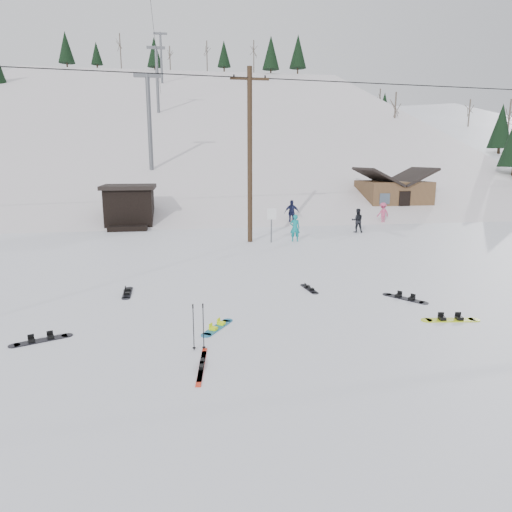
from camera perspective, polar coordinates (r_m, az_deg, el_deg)
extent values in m
plane|color=white|center=(11.23, -0.12, -11.16)|extent=(200.00, 200.00, 0.00)
cube|color=silver|center=(67.25, -7.66, -2.19)|extent=(60.00, 85.24, 65.97)
cube|color=white|center=(73.71, 23.47, -1.03)|extent=(45.66, 93.98, 54.59)
cylinder|color=#3A2819|center=(24.46, -0.78, 12.23)|extent=(0.26, 0.26, 9.00)
cube|color=#3A2819|center=(24.78, -0.80, 21.28)|extent=(2.00, 0.12, 0.12)
cylinder|color=black|center=(24.80, -0.81, 21.56)|extent=(0.08, 0.08, 0.12)
cylinder|color=#595B60|center=(24.52, 1.94, 3.78)|extent=(0.07, 0.07, 1.80)
cube|color=white|center=(24.39, 1.96, 5.28)|extent=(0.50, 0.04, 0.60)
cube|color=black|center=(31.53, -15.47, 5.84)|extent=(3.00, 3.00, 2.50)
cube|color=black|center=(31.42, -15.62, 8.33)|extent=(3.40, 3.40, 0.25)
cube|color=black|center=(29.89, -15.71, 3.38)|extent=(2.40, 1.20, 0.30)
cylinder|color=#595B60|center=(40.36, -13.16, 15.77)|extent=(0.36, 0.36, 8.00)
cube|color=#595B60|center=(40.80, -13.43, 21.09)|extent=(2.20, 0.30, 0.30)
cylinder|color=#595B60|center=(60.95, -12.24, 20.60)|extent=(0.36, 0.36, 8.00)
cube|color=#595B60|center=(61.65, -12.41, 24.09)|extent=(2.20, 0.30, 0.30)
cylinder|color=#595B60|center=(81.77, -11.76, 22.98)|extent=(0.36, 0.36, 8.00)
cube|color=#595B60|center=(82.59, -11.88, 25.57)|extent=(2.20, 0.30, 0.30)
cube|color=brown|center=(38.15, 16.69, 6.93)|extent=(5.00, 4.00, 2.70)
cube|color=black|center=(37.48, 14.97, 9.56)|extent=(2.69, 4.40, 1.43)
cube|color=black|center=(38.67, 18.67, 9.40)|extent=(2.69, 4.40, 1.43)
cube|color=black|center=(36.38, 18.05, 6.23)|extent=(0.90, 0.06, 1.90)
cube|color=#18709F|center=(12.37, -4.86, -8.90)|extent=(0.88, 1.15, 0.02)
cylinder|color=#18709F|center=(12.86, -3.56, -8.05)|extent=(0.27, 0.27, 0.02)
cylinder|color=#18709F|center=(11.89, -6.26, -9.82)|extent=(0.27, 0.27, 0.02)
cube|color=#E1FF0D|center=(12.53, -4.38, -8.37)|extent=(0.24, 0.23, 0.08)
cube|color=#E1FF0D|center=(12.18, -5.35, -9.00)|extent=(0.24, 0.23, 0.08)
cube|color=red|center=(10.20, -6.84, -13.69)|extent=(0.32, 1.69, 0.02)
cube|color=black|center=(10.18, -6.84, -13.46)|extent=(0.12, 0.31, 0.08)
cube|color=red|center=(10.35, -6.76, -13.28)|extent=(0.32, 1.69, 0.02)
cube|color=black|center=(10.33, -6.76, -13.04)|extent=(0.12, 0.31, 0.08)
cylinder|color=black|center=(10.89, -7.82, -8.90)|extent=(0.02, 0.02, 1.10)
cylinder|color=black|center=(11.08, -7.74, -11.30)|extent=(0.08, 0.08, 0.01)
cylinder|color=black|center=(10.71, -7.90, -6.23)|extent=(0.03, 0.03, 0.10)
cylinder|color=black|center=(10.90, -6.59, -8.86)|extent=(0.02, 0.02, 1.10)
cylinder|color=black|center=(11.09, -6.53, -11.26)|extent=(0.08, 0.08, 0.01)
cylinder|color=black|center=(10.72, -6.66, -6.19)|extent=(0.03, 0.03, 0.10)
cube|color=black|center=(12.68, -25.25, -9.52)|extent=(1.22, 0.74, 0.02)
cylinder|color=black|center=(12.76, -22.54, -9.15)|extent=(0.28, 0.28, 0.02)
cylinder|color=black|center=(12.64, -27.99, -9.87)|extent=(0.28, 0.28, 0.02)
cube|color=black|center=(12.69, -24.29, -9.17)|extent=(0.22, 0.24, 0.08)
cube|color=black|center=(12.65, -26.26, -9.43)|extent=(0.22, 0.24, 0.08)
cube|color=black|center=(15.95, -15.77, -4.48)|extent=(0.30, 1.21, 0.02)
cylinder|color=black|center=(16.52, -15.60, -3.90)|extent=(0.28, 0.28, 0.02)
cylinder|color=black|center=(15.37, -15.95, -5.11)|extent=(0.28, 0.28, 0.02)
cube|color=black|center=(16.14, -15.72, -4.09)|extent=(0.20, 0.15, 0.08)
cube|color=black|center=(15.72, -15.84, -4.53)|extent=(0.20, 0.15, 0.08)
cube|color=black|center=(15.53, 18.11, -5.08)|extent=(0.98, 1.21, 0.03)
cylinder|color=black|center=(15.26, 20.24, -5.52)|extent=(0.29, 0.29, 0.03)
cylinder|color=black|center=(15.81, 16.05, -4.64)|extent=(0.29, 0.29, 0.03)
cube|color=black|center=(15.41, 18.88, -5.04)|extent=(0.26, 0.25, 0.08)
cube|color=black|center=(15.61, 17.37, -4.72)|extent=(0.26, 0.25, 0.08)
cube|color=#D0E819|center=(13.97, 23.13, -7.37)|extent=(1.38, 0.49, 0.03)
cylinder|color=#D0E819|center=(14.26, 25.61, -7.20)|extent=(0.31, 0.31, 0.03)
cylinder|color=#D0E819|center=(13.71, 20.54, -7.53)|extent=(0.31, 0.31, 0.03)
cube|color=black|center=(14.06, 24.06, -7.08)|extent=(0.19, 0.24, 0.09)
cube|color=black|center=(13.85, 22.23, -7.20)|extent=(0.19, 0.24, 0.09)
cube|color=black|center=(15.94, 6.66, -4.11)|extent=(0.36, 1.07, 0.02)
cylinder|color=black|center=(16.41, 5.97, -3.63)|extent=(0.24, 0.24, 0.02)
cylinder|color=black|center=(15.48, 7.40, -4.62)|extent=(0.24, 0.24, 0.02)
cube|color=black|center=(16.10, 6.41, -3.78)|extent=(0.19, 0.15, 0.07)
cube|color=black|center=(15.76, 6.93, -4.14)|extent=(0.19, 0.15, 0.07)
imported|color=#0D8083|center=(24.95, 4.89, 3.51)|extent=(0.59, 0.44, 1.48)
imported|color=black|center=(28.61, 12.55, 4.35)|extent=(0.82, 0.70, 1.47)
imported|color=#CA4770|center=(33.00, 15.57, 5.19)|extent=(1.05, 0.77, 1.46)
imported|color=#1B2044|center=(31.14, 4.50, 5.43)|extent=(1.05, 0.56, 1.70)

